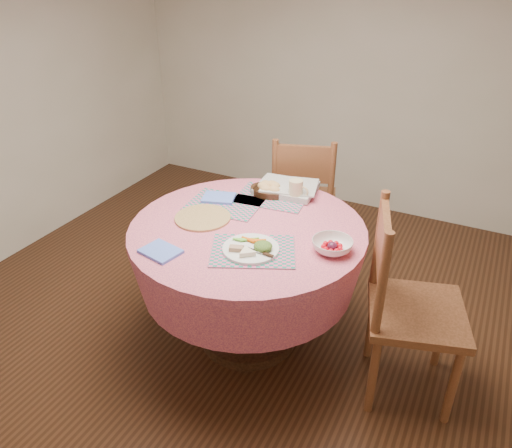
# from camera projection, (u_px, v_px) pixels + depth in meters

# --- Properties ---
(ground) EXTENTS (4.00, 4.00, 0.00)m
(ground) POSITION_uv_depth(u_px,v_px,m) (248.00, 337.00, 2.96)
(ground) COLOR #331C0F
(ground) RESTS_ON ground
(room_envelope) EXTENTS (4.01, 4.01, 2.71)m
(room_envelope) POSITION_uv_depth(u_px,v_px,m) (246.00, 30.00, 2.12)
(room_envelope) COLOR silver
(room_envelope) RESTS_ON ground
(dining_table) EXTENTS (1.24, 1.24, 0.75)m
(dining_table) POSITION_uv_depth(u_px,v_px,m) (248.00, 258.00, 2.69)
(dining_table) COLOR #EE6F7C
(dining_table) RESTS_ON ground
(chair_right) EXTENTS (0.57, 0.58, 1.02)m
(chair_right) POSITION_uv_depth(u_px,v_px,m) (406.00, 303.00, 2.39)
(chair_right) COLOR brown
(chair_right) RESTS_ON ground
(chair_back) EXTENTS (0.56, 0.55, 0.97)m
(chair_back) POSITION_uv_depth(u_px,v_px,m) (303.00, 198.00, 3.44)
(chair_back) COLOR brown
(chair_back) RESTS_ON ground
(placemat_front) EXTENTS (0.49, 0.44, 0.01)m
(placemat_front) POSITION_uv_depth(u_px,v_px,m) (253.00, 251.00, 2.39)
(placemat_front) COLOR #167D62
(placemat_front) RESTS_ON dining_table
(placemat_left) EXTENTS (0.43, 0.34, 0.01)m
(placemat_left) POSITION_uv_depth(u_px,v_px,m) (225.00, 204.00, 2.82)
(placemat_left) COLOR #167D62
(placemat_left) RESTS_ON dining_table
(placemat_back) EXTENTS (0.43, 0.34, 0.01)m
(placemat_back) POSITION_uv_depth(u_px,v_px,m) (272.00, 197.00, 2.89)
(placemat_back) COLOR #167D62
(placemat_back) RESTS_ON dining_table
(wicker_trivet) EXTENTS (0.30, 0.30, 0.01)m
(wicker_trivet) POSITION_uv_depth(u_px,v_px,m) (203.00, 218.00, 2.67)
(wicker_trivet) COLOR olive
(wicker_trivet) RESTS_ON dining_table
(napkin_near) EXTENTS (0.20, 0.17, 0.01)m
(napkin_near) POSITION_uv_depth(u_px,v_px,m) (161.00, 251.00, 2.37)
(napkin_near) COLOR #5B7CEA
(napkin_near) RESTS_ON dining_table
(napkin_far) EXTENTS (0.21, 0.19, 0.01)m
(napkin_far) POSITION_uv_depth(u_px,v_px,m) (219.00, 198.00, 2.86)
(napkin_far) COLOR #5B7CEA
(napkin_far) RESTS_ON placemat_left
(dinner_plate) EXTENTS (0.27, 0.27, 0.05)m
(dinner_plate) POSITION_uv_depth(u_px,v_px,m) (252.00, 248.00, 2.37)
(dinner_plate) COLOR white
(dinner_plate) RESTS_ON placemat_front
(bread_bowl) EXTENTS (0.23, 0.23, 0.08)m
(bread_bowl) POSITION_uv_depth(u_px,v_px,m) (269.00, 188.00, 2.92)
(bread_bowl) COLOR black
(bread_bowl) RESTS_ON placemat_back
(latte_mug) EXTENTS (0.12, 0.08, 0.12)m
(latte_mug) POSITION_uv_depth(u_px,v_px,m) (296.00, 190.00, 2.83)
(latte_mug) COLOR beige
(latte_mug) RESTS_ON placemat_back
(fruit_bowl) EXTENTS (0.21, 0.21, 0.06)m
(fruit_bowl) POSITION_uv_depth(u_px,v_px,m) (332.00, 246.00, 2.37)
(fruit_bowl) COLOR white
(fruit_bowl) RESTS_ON dining_table
(newspaper_stack) EXTENTS (0.39, 0.32, 0.04)m
(newspaper_stack) POSITION_uv_depth(u_px,v_px,m) (287.00, 188.00, 2.95)
(newspaper_stack) COLOR silver
(newspaper_stack) RESTS_ON dining_table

